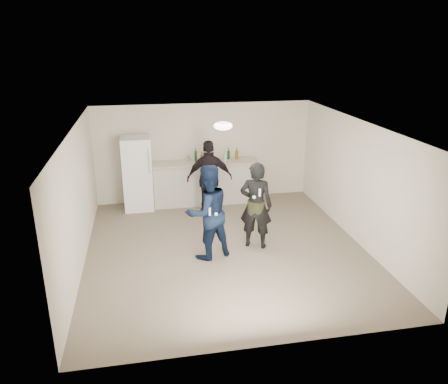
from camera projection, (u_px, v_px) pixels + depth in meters
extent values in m
plane|color=#6B5B4C|center=(226.00, 249.00, 8.82)|extent=(6.00, 6.00, 0.00)
plane|color=silver|center=(226.00, 126.00, 7.98)|extent=(6.00, 6.00, 0.00)
plane|color=beige|center=(204.00, 152.00, 11.18)|extent=(6.00, 0.00, 6.00)
plane|color=beige|center=(270.00, 266.00, 5.63)|extent=(6.00, 0.00, 6.00)
plane|color=beige|center=(78.00, 200.00, 7.93)|extent=(0.00, 6.00, 6.00)
plane|color=beige|center=(358.00, 182.00, 8.88)|extent=(0.00, 6.00, 6.00)
cube|color=beige|center=(205.00, 183.00, 11.11)|extent=(2.60, 0.56, 1.05)
cube|color=beige|center=(205.00, 163.00, 10.93)|extent=(2.68, 0.64, 0.04)
cube|color=white|center=(138.00, 173.00, 10.63)|extent=(0.70, 0.70, 1.80)
cylinder|color=silver|center=(149.00, 161.00, 10.21)|extent=(0.02, 0.02, 0.60)
ellipsoid|color=white|center=(223.00, 126.00, 8.28)|extent=(0.36, 0.36, 0.16)
cylinder|color=silver|center=(188.00, 158.00, 10.90)|extent=(0.08, 0.08, 0.17)
imported|color=#102346|center=(207.00, 212.00, 8.23)|extent=(1.09, 0.98, 1.85)
imported|color=black|center=(256.00, 205.00, 8.65)|extent=(0.77, 0.65, 1.78)
cylinder|color=#353A1A|center=(256.00, 207.00, 8.67)|extent=(0.34, 0.34, 0.28)
imported|color=black|center=(210.00, 178.00, 10.23)|extent=(1.09, 0.51, 1.82)
cube|color=white|center=(210.00, 212.00, 7.92)|extent=(0.04, 0.04, 0.15)
sphere|color=white|center=(216.00, 214.00, 8.00)|extent=(0.07, 0.07, 0.07)
cube|color=white|center=(260.00, 192.00, 8.30)|extent=(0.04, 0.04, 0.15)
sphere|color=white|center=(254.00, 197.00, 8.34)|extent=(0.07, 0.07, 0.07)
cylinder|color=#8D4614|center=(202.00, 159.00, 10.87)|extent=(0.08, 0.08, 0.18)
cylinder|color=#8F5414|center=(237.00, 155.00, 11.14)|extent=(0.07, 0.07, 0.21)
cylinder|color=#154A1B|center=(229.00, 155.00, 11.13)|extent=(0.07, 0.07, 0.21)
cylinder|color=silver|center=(225.00, 157.00, 10.99)|extent=(0.07, 0.07, 0.18)
cylinder|color=#134424|center=(196.00, 157.00, 10.90)|extent=(0.06, 0.06, 0.26)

